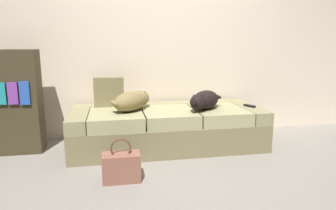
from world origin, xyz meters
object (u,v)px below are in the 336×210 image
at_px(handbag, 121,167).
at_px(bookshelf, 13,102).
at_px(throw_pillow, 109,92).
at_px(dog_tan, 132,101).
at_px(tv_remote, 250,106).
at_px(couch, 167,127).
at_px(dog_dark, 204,100).

xyz_separation_m(handbag, bookshelf, (-1.10, 0.94, 0.43)).
xyz_separation_m(throw_pillow, handbag, (0.09, -1.07, -0.48)).
bearing_deg(throw_pillow, dog_tan, -47.89).
distance_m(throw_pillow, bookshelf, 1.02).
xyz_separation_m(dog_tan, tv_remote, (1.35, -0.06, -0.09)).
distance_m(handbag, bookshelf, 1.51).
bearing_deg(couch, throw_pillow, 158.70).
relative_size(tv_remote, handbag, 0.40).
height_order(couch, throw_pillow, throw_pillow).
height_order(dog_tan, tv_remote, dog_tan).
bearing_deg(handbag, bookshelf, 139.35).
bearing_deg(handbag, couch, 56.20).
bearing_deg(couch, tv_remote, -4.88).
relative_size(dog_tan, bookshelf, 0.49).
bearing_deg(dog_dark, dog_tan, 173.23).
relative_size(throw_pillow, handbag, 0.90).
height_order(couch, handbag, couch).
xyz_separation_m(dog_dark, throw_pillow, (-1.04, 0.37, 0.07)).
distance_m(tv_remote, handbag, 1.71).
relative_size(couch, dog_dark, 4.00).
bearing_deg(dog_tan, couch, 3.19).
xyz_separation_m(couch, throw_pillow, (-0.64, 0.25, 0.39)).
height_order(dog_tan, bookshelf, bookshelf).
bearing_deg(dog_dark, couch, 163.74).
bearing_deg(couch, bookshelf, 175.85).
distance_m(tv_remote, bookshelf, 2.62).
height_order(dog_dark, tv_remote, dog_dark).
xyz_separation_m(dog_dark, bookshelf, (-2.04, 0.24, 0.01)).
bearing_deg(dog_dark, bookshelf, 173.43).
bearing_deg(tv_remote, handbag, -176.57).
bearing_deg(bookshelf, throw_pillow, 7.36).
distance_m(dog_tan, dog_dark, 0.80).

